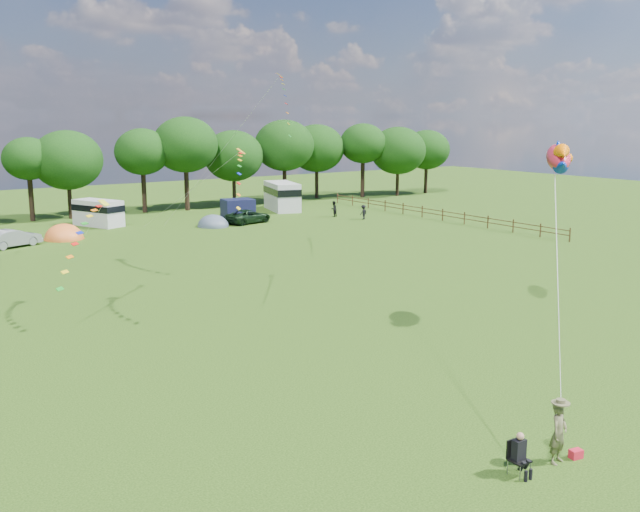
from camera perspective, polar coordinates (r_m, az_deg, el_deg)
ground_plane at (r=27.73m, az=9.55°, el=-10.80°), size 180.00×180.00×0.00m
tree_line at (r=77.09m, az=-16.88°, el=7.72°), size 102.98×10.98×10.27m
fence at (r=73.43m, az=8.97°, el=3.49°), size 0.12×33.12×1.20m
car_b at (r=61.85m, az=-23.35°, el=1.32°), size 4.40×2.93×1.46m
car_d at (r=70.04m, az=-5.76°, el=3.17°), size 5.28×3.32×1.33m
campervan_c at (r=71.08m, az=-17.32°, el=3.38°), size 3.96×5.50×2.48m
campervan_d at (r=79.47m, az=-3.05°, el=4.87°), size 4.29×6.78×3.08m
tent_orange at (r=64.42m, az=-19.78°, el=1.29°), size 3.34×3.65×2.61m
tent_greyblue at (r=68.41m, az=-8.54°, el=2.37°), size 2.98×3.27×2.22m
awning_navy at (r=74.03m, az=-6.58°, el=3.81°), size 3.41×2.93×1.91m
kite_flyer at (r=23.12m, az=18.55°, el=-13.30°), size 0.77×0.60×1.89m
camp_chair at (r=22.14m, az=15.58°, el=-14.68°), size 0.56×0.55×1.33m
kite_bag at (r=23.92m, az=19.79°, el=-14.67°), size 0.43×0.33×0.28m
fish_kite at (r=37.37m, az=18.58°, el=7.45°), size 3.01×3.06×1.82m
streamer_kite_b at (r=38.93m, az=-18.19°, el=2.09°), size 4.23×4.61×3.77m
streamer_kite_c at (r=37.96m, az=-6.43°, el=7.06°), size 3.06×4.89×2.77m
walker_a at (r=74.10m, az=1.10°, el=3.79°), size 0.93×0.77×1.65m
walker_b at (r=72.39m, az=3.49°, el=3.52°), size 1.04×0.68×1.48m
streamer_kite_d at (r=48.96m, az=-2.91°, el=12.85°), size 2.60×5.08×4.27m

